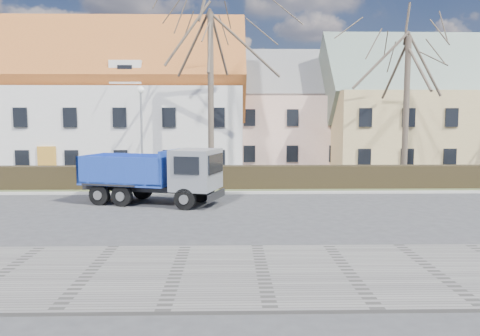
{
  "coord_description": "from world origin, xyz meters",
  "views": [
    {
      "loc": [
        -0.83,
        -20.22,
        4.0
      ],
      "look_at": [
        -0.35,
        2.61,
        1.6
      ],
      "focal_mm": 35.0,
      "sensor_mm": 36.0,
      "label": 1
    }
  ],
  "objects_px": {
    "dump_truck": "(147,175)",
    "cart_frame": "(141,189)",
    "streetlight": "(142,137)",
    "parked_car_a": "(128,169)"
  },
  "relations": [
    {
      "from": "dump_truck",
      "to": "streetlight",
      "type": "distance_m",
      "value": 5.55
    },
    {
      "from": "dump_truck",
      "to": "streetlight",
      "type": "bearing_deg",
      "value": 119.49
    },
    {
      "from": "dump_truck",
      "to": "cart_frame",
      "type": "xyz_separation_m",
      "value": [
        -0.82,
        2.61,
        -1.04
      ]
    },
    {
      "from": "streetlight",
      "to": "cart_frame",
      "type": "height_order",
      "value": "streetlight"
    },
    {
      "from": "dump_truck",
      "to": "cart_frame",
      "type": "height_order",
      "value": "dump_truck"
    },
    {
      "from": "cart_frame",
      "to": "streetlight",
      "type": "bearing_deg",
      "value": 98.21
    },
    {
      "from": "dump_truck",
      "to": "cart_frame",
      "type": "bearing_deg",
      "value": 123.97
    },
    {
      "from": "dump_truck",
      "to": "streetlight",
      "type": "height_order",
      "value": "streetlight"
    },
    {
      "from": "cart_frame",
      "to": "parked_car_a",
      "type": "height_order",
      "value": "parked_car_a"
    },
    {
      "from": "dump_truck",
      "to": "parked_car_a",
      "type": "xyz_separation_m",
      "value": [
        -2.98,
        9.39,
        -0.71
      ]
    }
  ]
}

